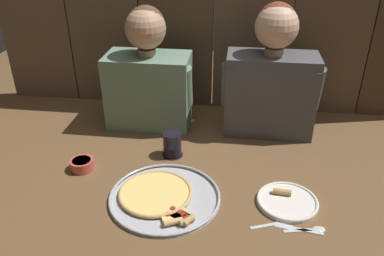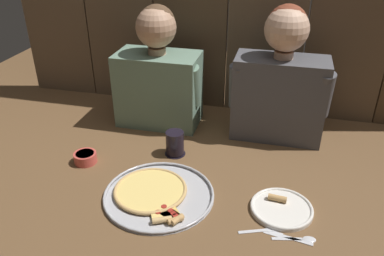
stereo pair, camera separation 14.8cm
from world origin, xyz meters
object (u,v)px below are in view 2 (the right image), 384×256
drinking_glass (175,143)px  pizza_tray (156,194)px  dinner_plate (281,208)px  diner_left (158,74)px  diner_right (281,80)px  dipping_bowl (85,157)px

drinking_glass → pizza_tray: bearing=-87.9°
dinner_plate → diner_left: diner_left is taller
diner_left → diner_right: 0.55m
dinner_plate → dipping_bowl: 0.80m
pizza_tray → diner_right: (0.39, 0.55, 0.26)m
dinner_plate → diner_right: size_ratio=0.37×
dipping_bowl → pizza_tray: bearing=-21.6°
diner_left → diner_right: size_ratio=0.95×
diner_right → diner_left: bearing=180.0°
pizza_tray → dipping_bowl: 0.38m
dipping_bowl → diner_right: size_ratio=0.16×
dinner_plate → diner_left: (-0.61, 0.52, 0.24)m
drinking_glass → diner_left: bearing=120.1°
drinking_glass → dipping_bowl: bearing=-156.4°
pizza_tray → diner_left: bearing=106.5°
diner_left → dinner_plate: bearing=-40.6°
drinking_glass → diner_right: size_ratio=0.18×
pizza_tray → diner_left: 0.62m
pizza_tray → diner_right: 0.72m
pizza_tray → dinner_plate: size_ratio=1.86×
drinking_glass → diner_left: diner_left is taller
pizza_tray → diner_left: (-0.16, 0.55, 0.24)m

